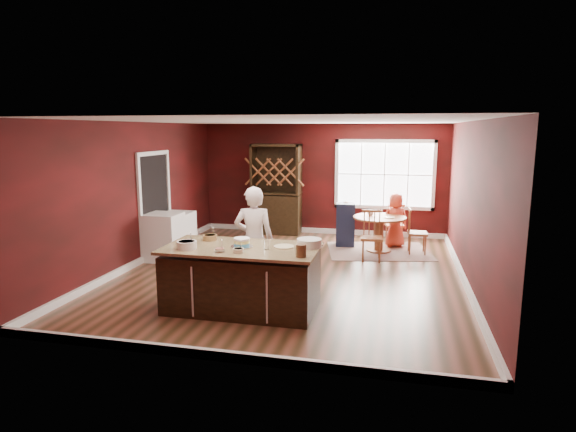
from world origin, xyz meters
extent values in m
plane|color=brown|center=(0.00, 0.00, 0.00)|extent=(7.00, 7.00, 0.00)
plane|color=white|center=(0.00, 0.00, 2.70)|extent=(7.00, 7.00, 0.00)
plane|color=black|center=(0.00, 3.50, 1.35)|extent=(6.00, 0.00, 6.00)
plane|color=black|center=(0.00, -3.50, 1.35)|extent=(6.00, 0.00, 6.00)
plane|color=black|center=(-3.00, 0.00, 1.35)|extent=(0.00, 7.00, 7.00)
plane|color=black|center=(3.00, 0.00, 1.35)|extent=(0.00, 7.00, 7.00)
cube|color=black|center=(-0.31, -1.90, 0.41)|extent=(2.11, 1.07, 0.83)
cube|color=tan|center=(-0.31, -1.90, 0.90)|extent=(2.19, 1.15, 0.04)
cylinder|color=brown|center=(1.47, 1.93, 0.02)|extent=(0.52, 0.52, 0.04)
cylinder|color=brown|center=(1.47, 1.93, 0.35)|extent=(0.18, 0.18, 0.67)
cylinder|color=brown|center=(1.47, 1.93, 0.73)|extent=(1.11, 1.11, 0.04)
imported|color=silver|center=(-0.35, -1.16, 0.85)|extent=(0.68, 0.51, 1.70)
cylinder|color=white|center=(-1.02, -2.17, 0.97)|extent=(0.28, 0.28, 0.11)
cylinder|color=#905F3B|center=(-0.90, -1.60, 0.96)|extent=(0.22, 0.22, 0.08)
cylinder|color=silver|center=(-0.50, -2.24, 0.95)|extent=(0.14, 0.14, 0.05)
cylinder|color=beige|center=(-0.25, -2.21, 0.95)|extent=(0.15, 0.15, 0.06)
cylinder|color=silver|center=(0.08, -1.97, 0.99)|extent=(0.07, 0.07, 0.14)
cylinder|color=#FEEABC|center=(0.28, -1.79, 0.93)|extent=(0.29, 0.29, 0.02)
cylinder|color=white|center=(0.63, -1.70, 0.98)|extent=(0.35, 0.35, 0.12)
cylinder|color=brown|center=(0.62, -2.25, 1.00)|extent=(0.14, 0.14, 0.17)
cube|color=brown|center=(1.47, 1.93, 0.01)|extent=(2.38, 2.00, 0.01)
imported|color=#BC3D27|center=(1.79, 2.42, 0.60)|extent=(0.68, 0.56, 1.19)
cylinder|color=beige|center=(1.68, 1.84, 0.76)|extent=(0.22, 0.22, 0.02)
imported|color=white|center=(1.28, 2.05, 0.80)|extent=(0.16, 0.16, 0.10)
cube|color=#412414|center=(-1.10, 3.22, 1.11)|extent=(1.21, 0.50, 2.21)
cube|color=silver|center=(-2.64, 0.28, 0.47)|extent=(0.65, 0.62, 0.94)
cube|color=white|center=(-2.64, 0.92, 0.43)|extent=(0.59, 0.57, 0.86)
camera|label=1|loc=(1.81, -8.20, 2.55)|focal=30.00mm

